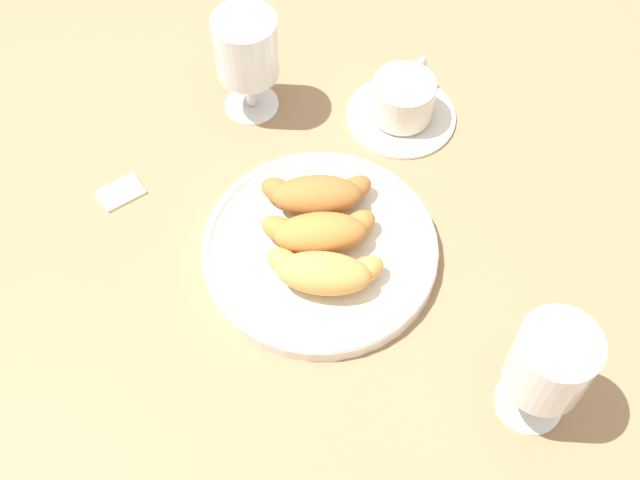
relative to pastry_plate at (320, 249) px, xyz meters
The scene contains 9 objects.
ground_plane 0.02m from the pastry_plate, 129.41° to the right, with size 2.20×2.20×0.00m, color #997551.
pastry_plate is the anchor object (origin of this frame).
croissant_large 0.06m from the pastry_plate, 91.31° to the right, with size 0.13×0.08×0.04m.
croissant_small 0.03m from the pastry_plate, 88.35° to the left, with size 0.14×0.06×0.04m.
croissant_extra 0.06m from the pastry_plate, 87.88° to the left, with size 0.14×0.07×0.04m.
coffee_cup_near 0.23m from the pastry_plate, 57.23° to the left, with size 0.14×0.14×0.06m.
juice_glass_left 0.28m from the pastry_plate, 46.04° to the right, with size 0.08×0.08×0.14m.
juice_glass_right 0.25m from the pastry_plate, 105.12° to the left, with size 0.08×0.08×0.14m.
sugar_packet 0.25m from the pastry_plate, 154.13° to the left, with size 0.05×0.03×0.01m, color white.
Camera 1 is at (-0.04, -0.46, 0.78)m, focal length 46.17 mm.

